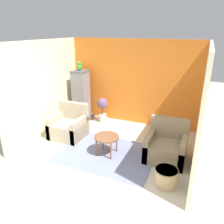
# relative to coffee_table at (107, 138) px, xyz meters

# --- Properties ---
(ground_plane) EXTENTS (20.00, 20.00, 0.00)m
(ground_plane) POSITION_rel_coffee_table_xyz_m (-0.07, -1.07, -0.40)
(ground_plane) COLOR beige
(ground_plane) RESTS_ON ground
(wall_back_accent) EXTENTS (3.96, 0.06, 2.47)m
(wall_back_accent) POSITION_rel_coffee_table_xyz_m (-0.07, 2.05, 0.83)
(wall_back_accent) COLOR orange
(wall_back_accent) RESTS_ON ground_plane
(wall_left) EXTENTS (0.06, 3.09, 2.47)m
(wall_left) POSITION_rel_coffee_table_xyz_m (-2.02, 0.47, 0.83)
(wall_left) COLOR beige
(wall_left) RESTS_ON ground_plane
(wall_right) EXTENTS (0.06, 3.09, 2.47)m
(wall_right) POSITION_rel_coffee_table_xyz_m (1.88, 0.47, 0.83)
(wall_right) COLOR beige
(wall_right) RESTS_ON ground_plane
(area_rug) EXTENTS (2.18, 1.60, 0.01)m
(area_rug) POSITION_rel_coffee_table_xyz_m (-0.00, -0.00, -0.40)
(area_rug) COLOR slate
(area_rug) RESTS_ON ground_plane
(coffee_table) EXTENTS (0.57, 0.57, 0.46)m
(coffee_table) POSITION_rel_coffee_table_xyz_m (0.00, 0.00, 0.00)
(coffee_table) COLOR brown
(coffee_table) RESTS_ON ground_plane
(armchair_left) EXTENTS (0.85, 0.78, 0.88)m
(armchair_left) POSITION_rel_coffee_table_xyz_m (-1.29, 0.42, -0.12)
(armchair_left) COLOR tan
(armchair_left) RESTS_ON ground_plane
(armchair_right) EXTENTS (0.85, 0.78, 0.88)m
(armchair_right) POSITION_rel_coffee_table_xyz_m (1.28, 0.34, -0.12)
(armchair_right) COLOR #8E7A5B
(armchair_right) RESTS_ON ground_plane
(birdcage) EXTENTS (0.60, 0.60, 1.56)m
(birdcage) POSITION_rel_coffee_table_xyz_m (-1.59, 1.60, 0.33)
(birdcage) COLOR #555559
(birdcage) RESTS_ON ground_plane
(parrot) EXTENTS (0.13, 0.23, 0.28)m
(parrot) POSITION_rel_coffee_table_xyz_m (-1.59, 1.60, 1.28)
(parrot) COLOR green
(parrot) RESTS_ON birdcage
(potted_plant) EXTENTS (0.35, 0.32, 0.77)m
(potted_plant) POSITION_rel_coffee_table_xyz_m (-0.90, 1.66, 0.08)
(potted_plant) COLOR beige
(potted_plant) RESTS_ON ground_plane
(wicker_basket) EXTENTS (0.43, 0.43, 0.34)m
(wicker_basket) POSITION_rel_coffee_table_xyz_m (1.45, -0.55, -0.22)
(wicker_basket) COLOR tan
(wicker_basket) RESTS_ON ground_plane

